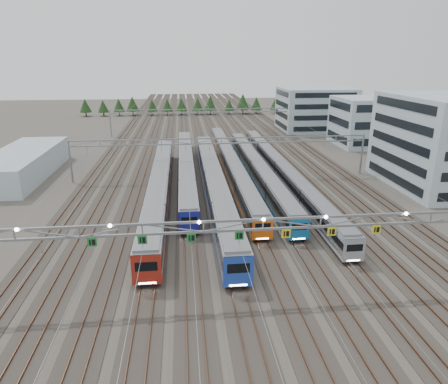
{
  "coord_description": "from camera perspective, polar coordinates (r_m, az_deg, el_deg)",
  "views": [
    {
      "loc": [
        -7.26,
        -34.01,
        22.19
      ],
      "look_at": [
        -1.48,
        21.05,
        3.5
      ],
      "focal_mm": 32.0,
      "sensor_mm": 36.0,
      "label": 1
    }
  ],
  "objects": [
    {
      "name": "ground",
      "position": [
        41.25,
        5.26,
        -13.98
      ],
      "size": [
        400.0,
        400.0,
        0.0
      ],
      "primitive_type": "plane",
      "color": "#47423A",
      "rests_on": "ground"
    },
    {
      "name": "west_shed",
      "position": [
        87.7,
        -26.83,
        3.63
      ],
      "size": [
        10.0,
        30.0,
        4.94
      ],
      "primitive_type": "cube",
      "color": "#A2B9C2",
      "rests_on": "ground"
    },
    {
      "name": "train_b",
      "position": [
        78.33,
        -5.43,
        3.67
      ],
      "size": [
        2.77,
        56.94,
        3.6
      ],
      "color": "black",
      "rests_on": "ground"
    },
    {
      "name": "train_f",
      "position": [
        77.16,
        8.12,
        3.22
      ],
      "size": [
        2.53,
        68.39,
        3.29
      ],
      "color": "black",
      "rests_on": "ground"
    },
    {
      "name": "treeline",
      "position": [
        166.08,
        -6.08,
        12.34
      ],
      "size": [
        81.2,
        5.6,
        7.02
      ],
      "color": "#332114",
      "rests_on": "ground"
    },
    {
      "name": "gantry_mid",
      "position": [
        76.03,
        -0.39,
        6.66
      ],
      "size": [
        56.36,
        0.36,
        8.0
      ],
      "color": "gray",
      "rests_on": "ground"
    },
    {
      "name": "train_c",
      "position": [
        67.87,
        -1.5,
        1.55
      ],
      "size": [
        3.05,
        61.28,
        3.98
      ],
      "color": "black",
      "rests_on": "ground"
    },
    {
      "name": "depot_bldg_south",
      "position": [
        81.24,
        29.18,
        6.27
      ],
      "size": [
        18.0,
        22.0,
        16.08
      ],
      "primitive_type": "cube",
      "color": "#A2B9C2",
      "rests_on": "ground"
    },
    {
      "name": "depot_bldg_north",
      "position": [
        133.35,
        12.9,
        11.47
      ],
      "size": [
        22.0,
        18.0,
        13.15
      ],
      "primitive_type": "cube",
      "color": "#A2B9C2",
      "rests_on": "ground"
    },
    {
      "name": "gantry_near",
      "position": [
        37.8,
        5.54,
        -4.99
      ],
      "size": [
        56.36,
        0.61,
        8.08
      ],
      "color": "gray",
      "rests_on": "ground"
    },
    {
      "name": "train_a",
      "position": [
        66.93,
        -9.14,
        1.04
      ],
      "size": [
        3.01,
        56.76,
        3.92
      ],
      "color": "black",
      "rests_on": "ground"
    },
    {
      "name": "train_e",
      "position": [
        76.7,
        4.75,
        3.32
      ],
      "size": [
        2.68,
        57.4,
        3.48
      ],
      "color": "black",
      "rests_on": "ground"
    },
    {
      "name": "depot_bldg_mid",
      "position": [
        112.94,
        19.36,
        9.48
      ],
      "size": [
        14.0,
        16.0,
        12.38
      ],
      "primitive_type": "cube",
      "color": "#A2B9C2",
      "rests_on": "ground"
    },
    {
      "name": "train_d",
      "position": [
        80.76,
        0.96,
        4.16
      ],
      "size": [
        2.67,
        66.28,
        3.47
      ],
      "color": "black",
      "rests_on": "ground"
    },
    {
      "name": "track_bed",
      "position": [
        135.79,
        -2.9,
        9.86
      ],
      "size": [
        54.0,
        260.0,
        5.42
      ],
      "color": "#2D2823",
      "rests_on": "ground"
    },
    {
      "name": "gantry_far",
      "position": [
        120.27,
        -2.53,
        11.09
      ],
      "size": [
        56.36,
        0.36,
        8.0
      ],
      "color": "gray",
      "rests_on": "ground"
    }
  ]
}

